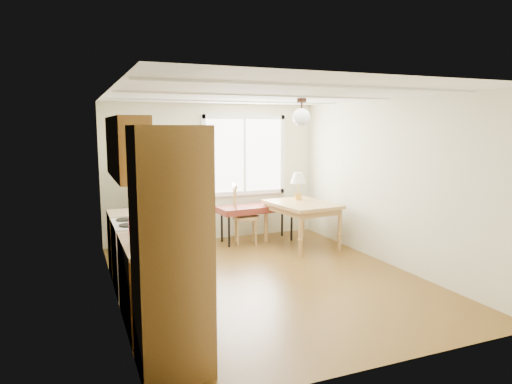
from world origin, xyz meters
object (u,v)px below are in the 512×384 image
bench (257,209)px  refrigerator (169,201)px  chair (240,210)px  dining_table (302,208)px

bench → refrigerator: bearing=177.9°
refrigerator → chair: 1.29m
refrigerator → dining_table: refrigerator is taller
bench → chair: 0.36m
bench → dining_table: dining_table is taller
bench → chair: size_ratio=1.38×
dining_table → refrigerator: bearing=159.3°
bench → chair: (-0.36, -0.08, 0.02)m
dining_table → chair: chair is taller
dining_table → chair: 1.09m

